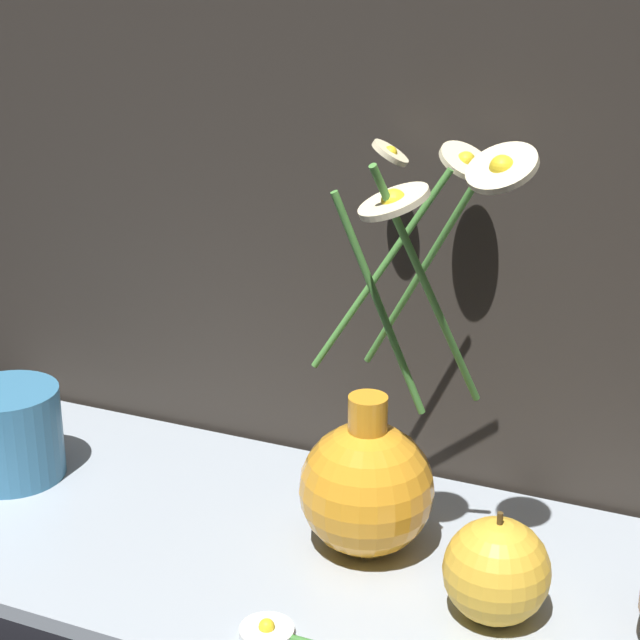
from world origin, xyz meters
TOP-DOWN VIEW (x-y plane):
  - ground_plane at (0.00, 0.00)m, footprint 6.00×6.00m
  - shelf at (0.00, 0.00)m, footprint 0.72×0.29m
  - vase_with_flowers at (0.04, 0.02)m, footprint 0.18×0.19m
  - yellow_mug at (-0.27, 0.01)m, footprint 0.09×0.08m
  - orange_fruit at (0.15, -0.02)m, footprint 0.07×0.07m
  - loose_daisy at (0.03, -0.10)m, footprint 0.12×0.04m

SIDE VIEW (x-z plane):
  - ground_plane at x=0.00m, z-range 0.00..0.00m
  - shelf at x=0.00m, z-range 0.00..0.01m
  - loose_daisy at x=0.03m, z-range 0.01..0.02m
  - orange_fruit at x=0.15m, z-range 0.01..0.09m
  - yellow_mug at x=-0.27m, z-range 0.01..0.09m
  - vase_with_flowers at x=0.04m, z-range -0.08..0.23m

